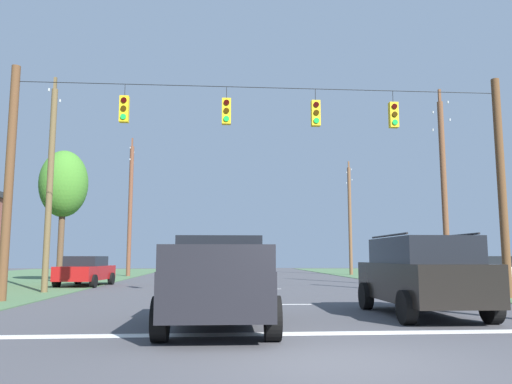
{
  "coord_description": "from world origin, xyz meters",
  "views": [
    {
      "loc": [
        -1.71,
        -7.35,
        1.5
      ],
      "look_at": [
        -0.51,
        8.49,
        3.55
      ],
      "focal_mm": 35.09,
      "sensor_mm": 36.0,
      "label": 1
    }
  ],
  "objects_px": {
    "tree_roadside_right": "(64,185)",
    "distant_car_crossing_white": "(485,272)",
    "utility_pole_mid_left": "(50,184)",
    "overhead_signal_span": "(265,170)",
    "utility_pole_mid_right": "(444,187)",
    "utility_pole_far_left": "(130,207)",
    "distant_car_oncoming": "(86,271)",
    "suv_black": "(421,274)",
    "pickup_truck": "(219,281)",
    "utility_pole_far_right": "(350,217)"
  },
  "relations": [
    {
      "from": "utility_pole_mid_right",
      "to": "suv_black",
      "type": "bearing_deg",
      "value": -118.25
    },
    {
      "from": "pickup_truck",
      "to": "distant_car_crossing_white",
      "type": "bearing_deg",
      "value": 43.83
    },
    {
      "from": "distant_car_oncoming",
      "to": "pickup_truck",
      "type": "bearing_deg",
      "value": -66.28
    },
    {
      "from": "overhead_signal_span",
      "to": "distant_car_crossing_white",
      "type": "distance_m",
      "value": 13.06
    },
    {
      "from": "distant_car_crossing_white",
      "to": "tree_roadside_right",
      "type": "bearing_deg",
      "value": 162.56
    },
    {
      "from": "utility_pole_mid_right",
      "to": "utility_pole_far_right",
      "type": "height_order",
      "value": "utility_pole_mid_right"
    },
    {
      "from": "overhead_signal_span",
      "to": "distant_car_oncoming",
      "type": "bearing_deg",
      "value": 133.09
    },
    {
      "from": "pickup_truck",
      "to": "utility_pole_mid_left",
      "type": "distance_m",
      "value": 13.33
    },
    {
      "from": "pickup_truck",
      "to": "distant_car_oncoming",
      "type": "xyz_separation_m",
      "value": [
        -6.78,
        15.44,
        -0.18
      ]
    },
    {
      "from": "overhead_signal_span",
      "to": "distant_car_crossing_white",
      "type": "bearing_deg",
      "value": 27.35
    },
    {
      "from": "utility_pole_far_right",
      "to": "utility_pole_mid_left",
      "type": "height_order",
      "value": "utility_pole_far_right"
    },
    {
      "from": "distant_car_oncoming",
      "to": "utility_pole_far_left",
      "type": "height_order",
      "value": "utility_pole_far_left"
    },
    {
      "from": "utility_pole_far_right",
      "to": "overhead_signal_span",
      "type": "bearing_deg",
      "value": -111.74
    },
    {
      "from": "pickup_truck",
      "to": "distant_car_oncoming",
      "type": "height_order",
      "value": "pickup_truck"
    },
    {
      "from": "pickup_truck",
      "to": "tree_roadside_right",
      "type": "bearing_deg",
      "value": 115.79
    },
    {
      "from": "pickup_truck",
      "to": "utility_pole_mid_right",
      "type": "distance_m",
      "value": 16.91
    },
    {
      "from": "overhead_signal_span",
      "to": "utility_pole_far_right",
      "type": "xyz_separation_m",
      "value": [
        9.31,
        23.36,
        0.2
      ]
    },
    {
      "from": "distant_car_crossing_white",
      "to": "distant_car_oncoming",
      "type": "distance_m",
      "value": 19.76
    },
    {
      "from": "distant_car_oncoming",
      "to": "utility_pole_far_right",
      "type": "bearing_deg",
      "value": 39.1
    },
    {
      "from": "tree_roadside_right",
      "to": "utility_pole_far_left",
      "type": "bearing_deg",
      "value": 75.58
    },
    {
      "from": "utility_pole_mid_right",
      "to": "utility_pole_far_right",
      "type": "relative_size",
      "value": 1.03
    },
    {
      "from": "utility_pole_far_left",
      "to": "pickup_truck",
      "type": "bearing_deg",
      "value": -76.31
    },
    {
      "from": "distant_car_crossing_white",
      "to": "utility_pole_mid_left",
      "type": "bearing_deg",
      "value": -175.42
    },
    {
      "from": "utility_pole_far_right",
      "to": "distant_car_crossing_white",
      "type": "bearing_deg",
      "value": -84.2
    },
    {
      "from": "tree_roadside_right",
      "to": "utility_pole_mid_right",
      "type": "bearing_deg",
      "value": -18.67
    },
    {
      "from": "overhead_signal_span",
      "to": "tree_roadside_right",
      "type": "height_order",
      "value": "overhead_signal_span"
    },
    {
      "from": "overhead_signal_span",
      "to": "pickup_truck",
      "type": "relative_size",
      "value": 3.29
    },
    {
      "from": "distant_car_oncoming",
      "to": "tree_roadside_right",
      "type": "height_order",
      "value": "tree_roadside_right"
    },
    {
      "from": "utility_pole_far_right",
      "to": "utility_pole_mid_left",
      "type": "xyz_separation_m",
      "value": [
        -18.14,
        -19.21,
        -0.21
      ]
    },
    {
      "from": "suv_black",
      "to": "tree_roadside_right",
      "type": "xyz_separation_m",
      "value": [
        -14.39,
        17.55,
        4.68
      ]
    },
    {
      "from": "distant_car_oncoming",
      "to": "distant_car_crossing_white",
      "type": "bearing_deg",
      "value": -9.4
    },
    {
      "from": "suv_black",
      "to": "overhead_signal_span",
      "type": "bearing_deg",
      "value": 125.86
    },
    {
      "from": "tree_roadside_right",
      "to": "distant_car_crossing_white",
      "type": "bearing_deg",
      "value": -17.44
    },
    {
      "from": "distant_car_crossing_white",
      "to": "utility_pole_far_left",
      "type": "distance_m",
      "value": 25.72
    },
    {
      "from": "utility_pole_mid_left",
      "to": "pickup_truck",
      "type": "bearing_deg",
      "value": -55.8
    },
    {
      "from": "suv_black",
      "to": "distant_car_oncoming",
      "type": "height_order",
      "value": "suv_black"
    },
    {
      "from": "utility_pole_far_left",
      "to": "tree_roadside_right",
      "type": "bearing_deg",
      "value": -104.42
    },
    {
      "from": "pickup_truck",
      "to": "overhead_signal_span",
      "type": "bearing_deg",
      "value": 75.99
    },
    {
      "from": "overhead_signal_span",
      "to": "utility_pole_mid_left",
      "type": "height_order",
      "value": "utility_pole_mid_left"
    },
    {
      "from": "distant_car_oncoming",
      "to": "suv_black",
      "type": "bearing_deg",
      "value": -49.3
    },
    {
      "from": "pickup_truck",
      "to": "utility_pole_far_left",
      "type": "relative_size",
      "value": 0.5
    },
    {
      "from": "overhead_signal_span",
      "to": "distant_car_crossing_white",
      "type": "relative_size",
      "value": 4.07
    },
    {
      "from": "overhead_signal_span",
      "to": "utility_pole_mid_right",
      "type": "height_order",
      "value": "utility_pole_mid_right"
    },
    {
      "from": "utility_pole_far_left",
      "to": "tree_roadside_right",
      "type": "height_order",
      "value": "utility_pole_far_left"
    },
    {
      "from": "utility_pole_mid_right",
      "to": "tree_roadside_right",
      "type": "xyz_separation_m",
      "value": [
        -20.16,
        6.81,
        0.85
      ]
    },
    {
      "from": "distant_car_crossing_white",
      "to": "utility_pole_mid_left",
      "type": "xyz_separation_m",
      "value": [
        -19.93,
        -1.59,
        3.77
      ]
    },
    {
      "from": "overhead_signal_span",
      "to": "utility_pole_far_left",
      "type": "relative_size",
      "value": 1.66
    },
    {
      "from": "tree_roadside_right",
      "to": "suv_black",
      "type": "bearing_deg",
      "value": -50.65
    },
    {
      "from": "overhead_signal_span",
      "to": "suv_black",
      "type": "distance_m",
      "value": 7.0
    },
    {
      "from": "utility_pole_mid_right",
      "to": "tree_roadside_right",
      "type": "height_order",
      "value": "utility_pole_mid_right"
    }
  ]
}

